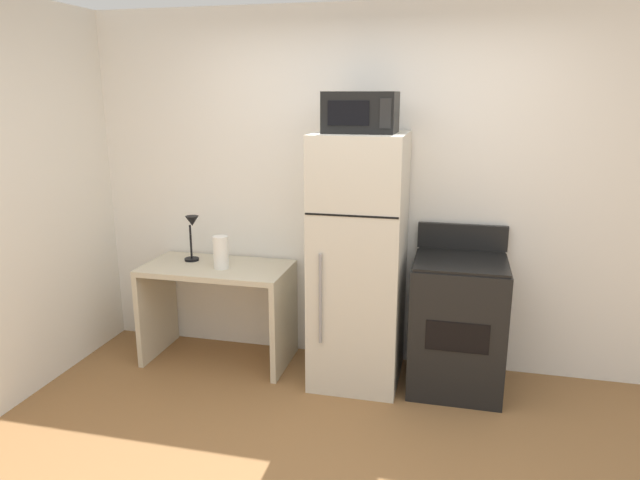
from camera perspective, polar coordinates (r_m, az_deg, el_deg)
wall_back_white at (r=4.24m, az=5.47°, el=4.91°), size 5.00×0.10×2.60m
desk at (r=4.41m, az=-10.10°, el=-5.42°), size 1.08×0.58×0.75m
desk_lamp at (r=4.43m, az=-12.60°, el=0.93°), size 0.14×0.12×0.35m
paper_towel_roll at (r=4.23m, az=-9.82°, el=-1.22°), size 0.11×0.11×0.24m
refrigerator at (r=3.97m, az=3.89°, el=-2.08°), size 0.60×0.67×1.74m
microwave at (r=3.78m, az=4.09°, el=12.53°), size 0.46×0.35×0.26m
oven_range at (r=4.08m, az=13.47°, el=-8.04°), size 0.62×0.61×1.10m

